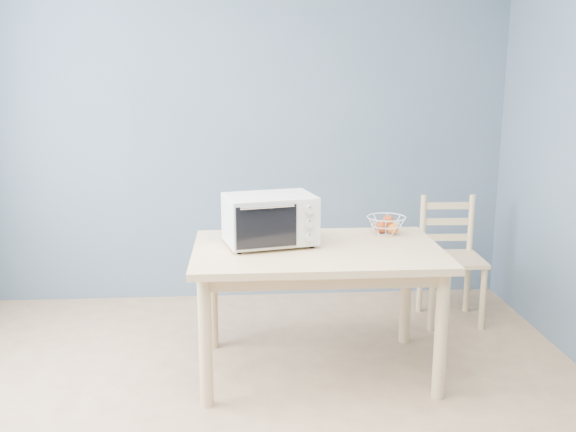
{
  "coord_description": "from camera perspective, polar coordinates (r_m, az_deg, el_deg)",
  "views": [
    {
      "loc": [
        0.02,
        -2.57,
        1.72
      ],
      "look_at": [
        0.26,
        0.93,
        0.93
      ],
      "focal_mm": 40.0,
      "sensor_mm": 36.0,
      "label": 1
    }
  ],
  "objects": [
    {
      "name": "room",
      "position": [
        2.6,
        -4.33,
        3.34
      ],
      "size": [
        4.01,
        4.51,
        2.61
      ],
      "color": "tan",
      "rests_on": "ground"
    },
    {
      "name": "dining_table",
      "position": [
        3.66,
        2.61,
        -4.34
      ],
      "size": [
        1.4,
        0.9,
        0.75
      ],
      "color": "#E1BD87",
      "rests_on": "ground"
    },
    {
      "name": "toaster_oven",
      "position": [
        3.64,
        -1.91,
        -0.28
      ],
      "size": [
        0.56,
        0.46,
        0.29
      ],
      "rotation": [
        0.0,
        0.0,
        0.23
      ],
      "color": "beige",
      "rests_on": "dining_table"
    },
    {
      "name": "dining_chair",
      "position": [
        4.65,
        14.23,
        -3.83
      ],
      "size": [
        0.42,
        0.42,
        0.87
      ],
      "rotation": [
        0.0,
        0.0,
        -0.04
      ],
      "color": "#E1BD87",
      "rests_on": "ground"
    },
    {
      "name": "fruit_basket",
      "position": [
        3.96,
        8.74,
        -0.74
      ],
      "size": [
        0.29,
        0.29,
        0.12
      ],
      "rotation": [
        0.0,
        0.0,
        -0.25
      ],
      "color": "silver",
      "rests_on": "dining_table"
    }
  ]
}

